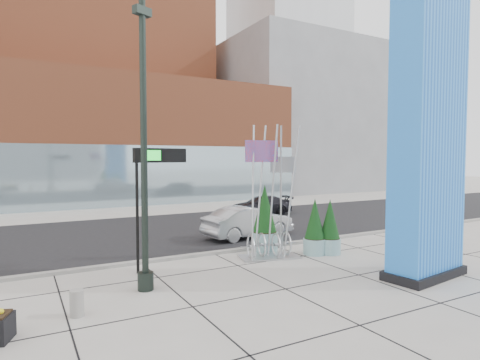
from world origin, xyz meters
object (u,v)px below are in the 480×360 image
overhead_street_sign (158,166)px  blue_pylon (428,128)px  public_art_sculpture (269,223)px  concrete_bollard (77,303)px  lamp_post (144,172)px  car_silver_mid (248,222)px

overhead_street_sign → blue_pylon: bearing=-45.3°
public_art_sculpture → concrete_bollard: (-7.44, -2.66, -1.05)m
blue_pylon → public_art_sculpture: size_ratio=1.93×
lamp_post → overhead_street_sign: size_ratio=2.00×
public_art_sculpture → blue_pylon: bearing=-43.7°
car_silver_mid → concrete_bollard: bearing=119.7°
lamp_post → concrete_bollard: lamp_post is taller
blue_pylon → public_art_sculpture: blue_pylon is taller
public_art_sculpture → overhead_street_sign: (-4.41, 0.33, 2.30)m
concrete_bollard → blue_pylon: bearing=-10.9°
lamp_post → public_art_sculpture: (5.39, 1.52, -2.14)m
blue_pylon → lamp_post: (-8.46, 3.17, -1.39)m
car_silver_mid → lamp_post: bearing=121.8°
overhead_street_sign → car_silver_mid: (5.69, 3.55, -2.91)m
blue_pylon → overhead_street_sign: 9.08m
public_art_sculpture → concrete_bollard: size_ratio=7.94×
concrete_bollard → public_art_sculpture: bearing=19.7°
lamp_post → public_art_sculpture: bearing=15.7°
blue_pylon → car_silver_mid: 9.67m
overhead_street_sign → car_silver_mid: 7.31m
public_art_sculpture → car_silver_mid: (1.28, 3.88, -0.61)m
concrete_bollard → overhead_street_sign: bearing=44.5°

